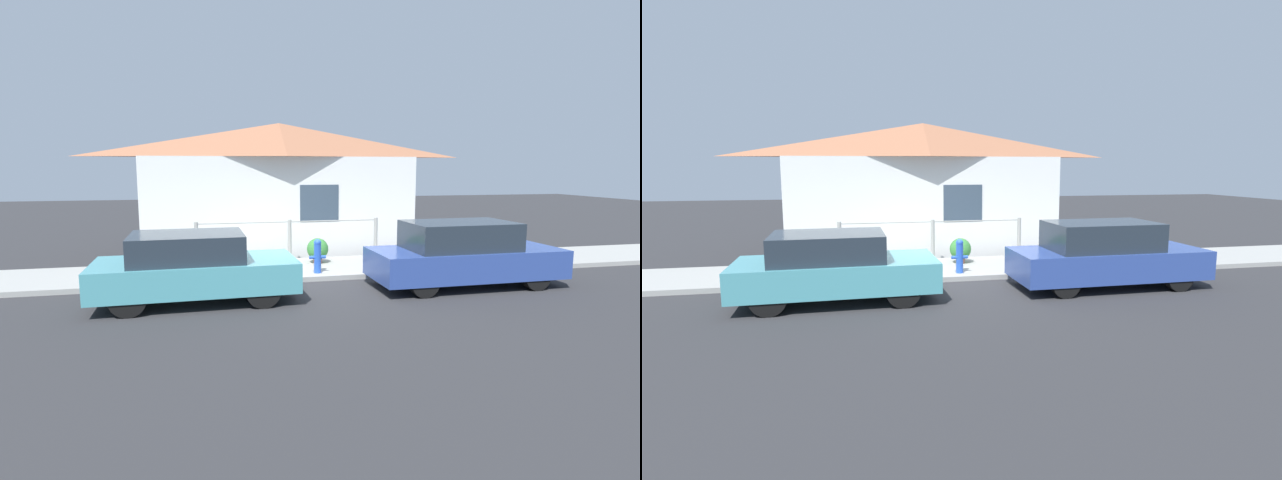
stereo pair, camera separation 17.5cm
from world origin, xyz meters
TOP-DOWN VIEW (x-y plane):
  - ground_plane at (0.00, 0.00)m, footprint 60.00×60.00m
  - sidewalk at (0.00, 1.19)m, footprint 24.00×2.37m
  - house at (0.00, 3.86)m, footprint 8.09×2.23m
  - fence at (0.00, 2.22)m, footprint 4.90×0.10m
  - car_left at (-2.39, -1.09)m, footprint 3.82×1.85m
  - car_right at (3.23, -1.09)m, footprint 4.10×1.68m
  - fire_hydrant at (0.35, 0.40)m, footprint 0.39×0.17m
  - potted_plant_near_hydrant at (0.61, 1.55)m, footprint 0.55×0.55m

SIDE VIEW (x-z plane):
  - ground_plane at x=0.00m, z-range 0.00..0.00m
  - sidewalk at x=0.00m, z-range 0.00..0.11m
  - potted_plant_near_hydrant at x=0.61m, z-range 0.15..0.79m
  - fire_hydrant at x=0.35m, z-range 0.13..0.93m
  - car_left at x=-2.39m, z-range 0.01..1.33m
  - car_right at x=3.23m, z-range -0.01..1.39m
  - fence at x=0.00m, z-range 0.17..1.23m
  - house at x=0.00m, z-range 1.17..4.98m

